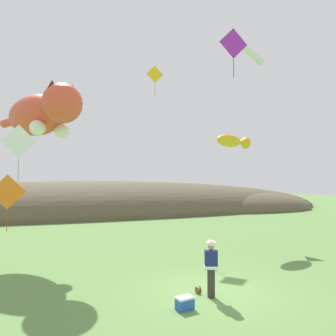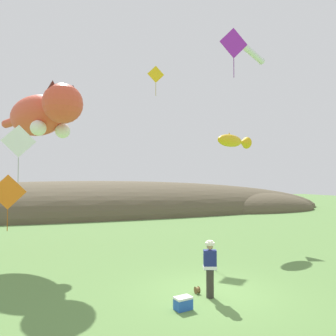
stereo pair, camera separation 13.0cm
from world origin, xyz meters
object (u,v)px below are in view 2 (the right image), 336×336
at_px(kite_diamond_gold, 156,75).
at_px(kite_giant_cat, 42,114).
at_px(festival_attendant, 210,267).
at_px(kite_spool, 197,290).
at_px(kite_diamond_orange, 8,192).
at_px(picnic_cooler, 183,303).
at_px(kite_diamond_violet, 234,43).
at_px(kite_tube_streamer, 252,53).
at_px(kite_diamond_white, 19,142).
at_px(kite_fish_windsock, 233,141).

bearing_deg(kite_diamond_gold, kite_giant_cat, -160.94).
xyz_separation_m(festival_attendant, kite_diamond_gold, (2.08, 11.64, 9.94)).
distance_m(kite_spool, kite_diamond_gold, 15.70).
height_order(kite_spool, kite_diamond_orange, kite_diamond_orange).
xyz_separation_m(picnic_cooler, kite_diamond_violet, (4.38, 4.21, 9.85)).
bearing_deg(kite_diamond_violet, kite_spool, -137.36).
xyz_separation_m(festival_attendant, kite_diamond_orange, (-6.36, 5.99, 2.22)).
distance_m(kite_giant_cat, kite_tube_streamer, 12.61).
xyz_separation_m(festival_attendant, kite_tube_streamer, (6.65, 7.02, 10.33)).
bearing_deg(kite_diamond_gold, kite_tube_streamer, -45.35).
xyz_separation_m(kite_spool, kite_diamond_orange, (-6.13, 5.52, 3.06)).
relative_size(kite_spool, kite_diamond_orange, 0.10).
bearing_deg(kite_diamond_orange, kite_diamond_white, -76.86).
relative_size(kite_giant_cat, kite_diamond_white, 3.73).
relative_size(kite_diamond_white, kite_diamond_gold, 1.00).
distance_m(picnic_cooler, kite_diamond_violet, 11.58).
height_order(kite_spool, kite_fish_windsock, kite_fish_windsock).
distance_m(festival_attendant, kite_diamond_white, 8.01).
relative_size(picnic_cooler, kite_diamond_gold, 0.26).
distance_m(kite_giant_cat, kite_diamond_orange, 5.26).
relative_size(kite_spool, kite_tube_streamer, 0.08).
height_order(picnic_cooler, kite_tube_streamer, kite_tube_streamer).
bearing_deg(kite_tube_streamer, festival_attendant, -133.43).
distance_m(kite_diamond_violet, kite_diamond_gold, 8.14).
distance_m(kite_giant_cat, kite_fish_windsock, 11.09).
distance_m(kite_fish_windsock, kite_diamond_white, 12.56).
distance_m(festival_attendant, picnic_cooler, 1.52).
xyz_separation_m(picnic_cooler, kite_tube_streamer, (7.82, 7.60, 11.11)).
relative_size(kite_fish_windsock, kite_diamond_gold, 1.40).
distance_m(kite_diamond_violet, kite_diamond_orange, 12.01).
bearing_deg(kite_tube_streamer, kite_diamond_white, -164.87).
distance_m(kite_spool, kite_diamond_orange, 8.81).
height_order(festival_attendant, kite_tube_streamer, kite_tube_streamer).
distance_m(kite_fish_windsock, kite_diamond_gold, 7.10).
bearing_deg(kite_spool, kite_diamond_violet, 42.64).
relative_size(kite_tube_streamer, kite_diamond_orange, 1.22).
relative_size(kite_giant_cat, kite_fish_windsock, 2.66).
xyz_separation_m(kite_spool, kite_diamond_violet, (3.44, 3.16, 9.92)).
height_order(kite_diamond_white, kite_diamond_orange, kite_diamond_white).
relative_size(kite_tube_streamer, kite_diamond_violet, 1.24).
bearing_deg(kite_diamond_white, kite_spool, -29.70).
bearing_deg(kite_fish_windsock, kite_diamond_white, -159.39).
height_order(kite_fish_windsock, kite_tube_streamer, kite_tube_streamer).
bearing_deg(kite_fish_windsock, kite_giant_cat, 174.23).
height_order(picnic_cooler, kite_diamond_white, kite_diamond_white).
bearing_deg(festival_attendant, kite_diamond_violet, 48.50).
bearing_deg(kite_giant_cat, kite_diamond_gold, 19.06).
xyz_separation_m(picnic_cooler, kite_diamond_gold, (3.25, 12.22, 10.71)).
xyz_separation_m(kite_diamond_white, kite_diamond_orange, (-0.55, 2.34, -1.91)).
bearing_deg(festival_attendant, kite_giant_cat, 118.99).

